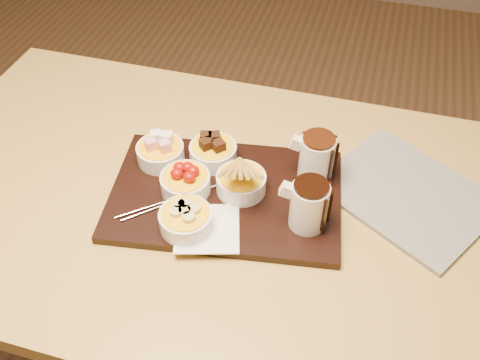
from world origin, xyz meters
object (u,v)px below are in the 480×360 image
(serving_board, at_px, (226,195))
(pitcher_dark_chocolate, at_px, (309,206))
(bowl_strawberries, at_px, (185,183))
(dining_table, at_px, (187,221))
(newspaper, at_px, (407,194))
(pitcher_milk_chocolate, at_px, (316,158))

(serving_board, bearing_deg, pitcher_dark_chocolate, -19.98)
(bowl_strawberries, distance_m, pitcher_dark_chocolate, 0.25)
(bowl_strawberries, bearing_deg, dining_table, 128.60)
(dining_table, xyz_separation_m, newspaper, (0.44, 0.11, 0.10))
(dining_table, distance_m, bowl_strawberries, 0.14)
(dining_table, relative_size, serving_board, 2.61)
(pitcher_milk_chocolate, bearing_deg, serving_board, -158.20)
(pitcher_milk_chocolate, relative_size, newspaper, 0.31)
(dining_table, relative_size, newspaper, 3.80)
(bowl_strawberries, relative_size, pitcher_milk_chocolate, 1.03)
(pitcher_dark_chocolate, height_order, pitcher_milk_chocolate, same)
(serving_board, height_order, pitcher_milk_chocolate, pitcher_milk_chocolate)
(pitcher_dark_chocolate, distance_m, newspaper, 0.24)
(pitcher_milk_chocolate, bearing_deg, pitcher_dark_chocolate, -94.40)
(bowl_strawberries, xyz_separation_m, newspaper, (0.43, 0.12, -0.03))
(serving_board, distance_m, pitcher_dark_chocolate, 0.18)
(newspaper, bearing_deg, serving_board, -131.64)
(dining_table, distance_m, serving_board, 0.14)
(serving_board, relative_size, pitcher_dark_chocolate, 4.75)
(dining_table, height_order, newspaper, newspaper)
(pitcher_dark_chocolate, xyz_separation_m, pitcher_milk_chocolate, (-0.01, 0.13, 0.00))
(serving_board, relative_size, pitcher_milk_chocolate, 4.75)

